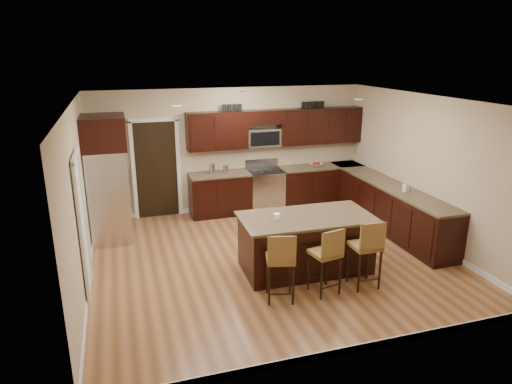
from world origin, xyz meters
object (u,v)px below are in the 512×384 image
object	(u,v)px
range	(265,189)
refrigerator	(107,178)
stool_left	(281,259)
stool_mid	(328,253)
stool_right	(368,246)
island	(305,245)

from	to	relation	value
range	refrigerator	size ratio (longest dim) A/B	0.47
range	refrigerator	world-z (taller)	refrigerator
stool_left	stool_mid	distance (m)	0.72
stool_left	stool_mid	bearing A→B (deg)	13.97
stool_left	refrigerator	distance (m)	3.86
stool_left	range	bearing A→B (deg)	89.01
stool_left	stool_right	xyz separation A→B (m)	(1.36, -0.00, 0.02)
stool_left	refrigerator	size ratio (longest dim) A/B	0.45
island	refrigerator	distance (m)	3.83
stool_right	refrigerator	bearing A→B (deg)	139.68
refrigerator	stool_left	bearing A→B (deg)	-53.45
range	refrigerator	xyz separation A→B (m)	(-3.30, -0.76, 0.74)
range	stool_mid	world-z (taller)	range
range	island	distance (m)	3.00
stool_left	stool_mid	world-z (taller)	stool_left
refrigerator	range	bearing A→B (deg)	12.95
range	stool_right	bearing A→B (deg)	-84.92
stool_mid	stool_right	bearing A→B (deg)	-11.19
range	stool_left	size ratio (longest dim) A/B	1.05
stool_right	refrigerator	size ratio (longest dim) A/B	0.46
stool_mid	refrigerator	world-z (taller)	refrigerator
stool_right	stool_mid	bearing A→B (deg)	179.52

